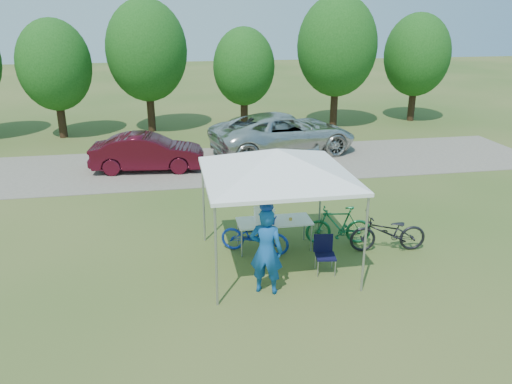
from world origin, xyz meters
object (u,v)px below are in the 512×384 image
folding_table (274,222)px  bike_blue (255,235)px  cooler (264,215)px  bike_dark (388,232)px  bike_green (339,225)px  sedan (148,152)px  minivan (284,133)px  cyclist (266,251)px  folding_chair (324,251)px

folding_table → bike_blue: bearing=-165.9°
folding_table → cooler: (-0.25, -0.00, 0.21)m
cooler → bike_dark: cooler is taller
bike_green → sedan: 8.54m
folding_table → minivan: size_ratio=0.30×
bike_green → cooler: bearing=-82.0°
cyclist → bike_green: size_ratio=1.13×
cyclist → bike_blue: bearing=-70.4°
cooler → bike_blue: 0.55m
bike_dark → cyclist: bearing=-61.8°
folding_table → sedan: size_ratio=0.45×
folding_chair → cyclist: cyclist is taller
folding_table → bike_green: bearing=-0.8°
bike_blue → sedan: (-2.66, 7.17, 0.24)m
folding_table → sedan: bearing=114.1°
cyclist → bike_green: (2.21, 1.91, -0.44)m
bike_green → folding_table: bearing=-82.1°
bike_dark → folding_chair: bearing=-63.4°
minivan → bike_blue: bearing=150.6°
folding_chair → cyclist: (-1.45, -0.64, 0.44)m
folding_chair → minivan: size_ratio=0.14×
bike_dark → folding_table: bearing=-96.9°
bike_green → bike_dark: 1.20m
folding_chair → minivan: bearing=90.4°
bike_green → minivan: (0.57, 8.40, 0.35)m
cooler → bike_blue: bearing=-153.6°
folding_chair → sedan: 9.25m
folding_table → cooler: cooler is taller
sedan → bike_dark: bearing=-137.4°
folding_table → cooler: 0.33m
folding_table → bike_blue: (-0.50, -0.13, -0.25)m
cyclist → sedan: size_ratio=0.46×
folding_chair → cyclist: bearing=-147.8°
minivan → sedan: (-5.36, -1.33, -0.16)m
bike_green → bike_dark: bearing=68.8°
folding_table → bike_blue: bike_blue is taller
folding_chair → sedan: sedan is taller
folding_table → cyclist: bearing=-106.9°
bike_green → sedan: size_ratio=0.41×
bike_blue → sedan: 7.65m
folding_table → cyclist: (-0.59, -1.93, 0.24)m
cyclist → sedan: cyclist is taller
folding_chair → bike_green: bearing=67.1°
sedan → folding_table: bearing=-150.5°
folding_table → folding_chair: size_ratio=2.13×
bike_blue → cooler: bearing=-37.8°
folding_table → minivan: minivan is taller
cooler → sedan: sedan is taller
cyclist → folding_chair: bearing=-133.8°
bike_dark → minivan: size_ratio=0.31×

